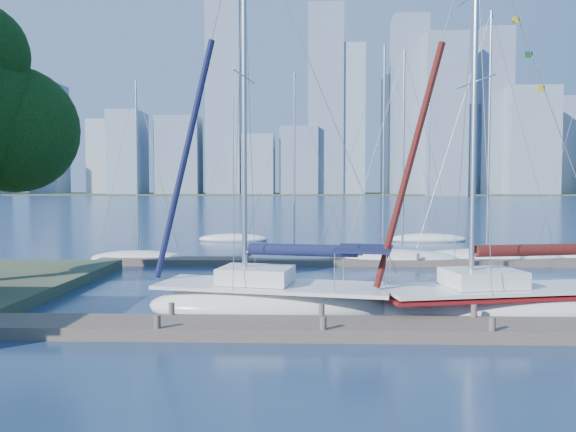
{
  "coord_description": "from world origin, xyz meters",
  "views": [
    {
      "loc": [
        -0.53,
        -17.49,
        4.67
      ],
      "look_at": [
        -1.21,
        4.0,
        3.55
      ],
      "focal_mm": 35.0,
      "sensor_mm": 36.0,
      "label": 1
    }
  ],
  "objects": [
    {
      "name": "ground",
      "position": [
        0.0,
        0.0,
        0.0
      ],
      "size": [
        700.0,
        700.0,
        0.0
      ],
      "primitive_type": "plane",
      "color": "#172F49",
      "rests_on": "ground"
    },
    {
      "name": "near_dock",
      "position": [
        0.0,
        0.0,
        0.2
      ],
      "size": [
        26.0,
        2.0,
        0.4
      ],
      "primitive_type": "cube",
      "color": "#4D4239",
      "rests_on": "ground"
    },
    {
      "name": "far_dock",
      "position": [
        2.0,
        16.0,
        0.18
      ],
      "size": [
        30.0,
        1.8,
        0.36
      ],
      "primitive_type": "cube",
      "color": "#4D4239",
      "rests_on": "ground"
    },
    {
      "name": "far_shore",
      "position": [
        0.0,
        320.0,
        0.0
      ],
      "size": [
        800.0,
        100.0,
        1.5
      ],
      "primitive_type": "cube",
      "color": "#38472D",
      "rests_on": "ground"
    },
    {
      "name": "sailboat_navy",
      "position": [
        -1.74,
        2.97,
        1.18
      ],
      "size": [
        9.63,
        4.71,
        15.59
      ],
      "rotation": [
        0.0,
        0.0,
        -0.19
      ],
      "color": "silver",
      "rests_on": "ground"
    },
    {
      "name": "sailboat_maroon",
      "position": [
        6.43,
        2.8,
        1.11
      ],
      "size": [
        9.62,
        4.76,
        14.93
      ],
      "rotation": [
        0.0,
        0.0,
        0.2
      ],
      "color": "silver",
      "rests_on": "ground"
    },
    {
      "name": "bg_boat_0",
      "position": [
        -10.98,
        16.98,
        0.25
      ],
      "size": [
        6.31,
        4.1,
        11.54
      ],
      "rotation": [
        0.0,
        0.0,
        -0.37
      ],
      "color": "silver",
      "rests_on": "ground"
    },
    {
      "name": "bg_boat_1",
      "position": [
        -1.22,
        16.77,
        0.25
      ],
      "size": [
        6.36,
        2.82,
        11.9
      ],
      "rotation": [
        0.0,
        0.0,
        0.12
      ],
      "color": "silver",
      "rests_on": "ground"
    },
    {
      "name": "bg_boat_2",
      "position": [
        4.28,
        17.46,
        0.28
      ],
      "size": [
        8.09,
        4.49,
        13.69
      ],
      "rotation": [
        0.0,
        0.0,
        -0.29
      ],
      "color": "silver",
      "rests_on": "ground"
    },
    {
      "name": "bg_boat_3",
      "position": [
        5.33,
        16.55,
        0.28
      ],
      "size": [
        7.59,
        4.23,
        13.19
      ],
      "rotation": [
        0.0,
        0.0,
        0.27
      ],
      "color": "silver",
      "rests_on": "ground"
    },
    {
      "name": "bg_boat_4",
      "position": [
        10.66,
        17.32,
        0.3
      ],
      "size": [
        9.86,
        5.07,
        15.67
      ],
      "rotation": [
        0.0,
        0.0,
        0.29
      ],
      "color": "silver",
      "rests_on": "ground"
    },
    {
      "name": "bg_boat_6",
      "position": [
        -6.75,
        30.43,
        0.24
      ],
      "size": [
        6.17,
        2.67,
        12.52
      ],
      "rotation": [
        0.0,
        0.0,
        -0.13
      ],
      "color": "silver",
      "rests_on": "ground"
    },
    {
      "name": "bg_boat_7",
      "position": [
        9.92,
        30.63,
        0.24
      ],
      "size": [
        6.89,
        3.98,
        12.12
      ],
      "rotation": [
        0.0,
        0.0,
        -0.32
      ],
      "color": "silver",
      "rests_on": "ground"
    },
    {
      "name": "skyline",
      "position": [
        24.68,
        290.43,
        35.61
      ],
      "size": [
        502.55,
        51.31,
        104.8
      ],
      "color": "#8190A6",
      "rests_on": "ground"
    }
  ]
}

